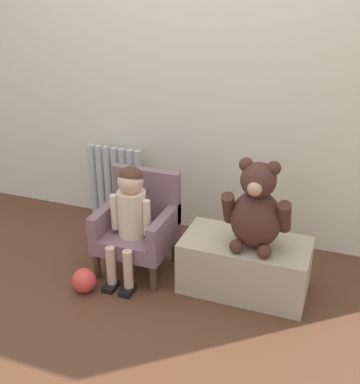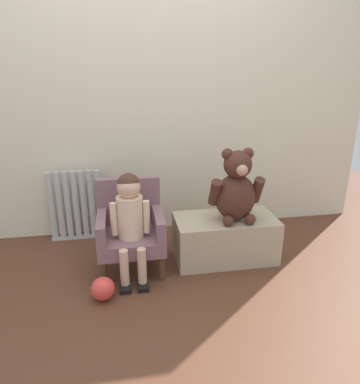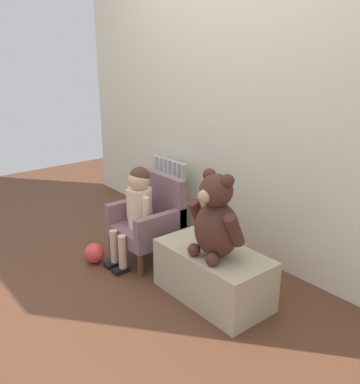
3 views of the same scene
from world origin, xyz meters
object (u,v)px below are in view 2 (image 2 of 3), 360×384
Objects in this scene: child_figure at (130,212)px; large_teddy_bear at (236,190)px; toy_ball at (103,289)px; radiator at (76,206)px; low_bench at (225,238)px; child_armchair at (131,227)px.

child_figure is 1.37× the size of large_teddy_bear.
large_teddy_bear is 1.07m from toy_ball.
radiator is 0.80× the size of low_bench.
radiator is 1.21m from low_bench.
large_teddy_bear is 3.60× the size of toy_ball.
large_teddy_bear is (1.14, -0.54, 0.26)m from radiator.
child_figure is (-0.00, -0.11, 0.16)m from child_armchair.
radiator is at bearing 104.82° from toy_ball.
large_teddy_bear is (0.73, 0.06, 0.09)m from child_figure.
radiator is 0.82× the size of child_figure.
child_armchair is 4.29× the size of toy_ball.
child_armchair is 0.19m from child_figure.
low_bench is at bearing 143.71° from large_teddy_bear.
low_bench is at bearing -24.94° from radiator.
radiator is at bearing 154.48° from large_teddy_bear.
large_teddy_bear is at bearing -3.96° from child_armchair.
child_armchair is at bearing 178.97° from low_bench.
child_armchair reaches higher than radiator.
child_armchair is (0.42, -0.49, 0.01)m from radiator.
child_figure is at bearing -172.00° from low_bench.
low_bench is 5.07× the size of toy_ball.
toy_ball is (-0.86, -0.35, -0.09)m from low_bench.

